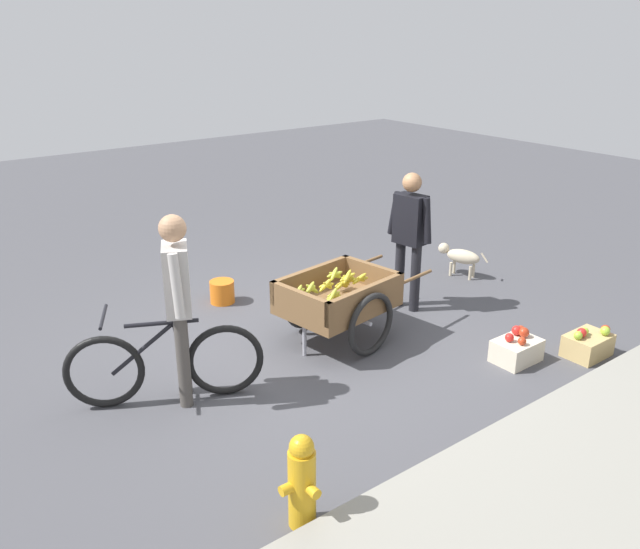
# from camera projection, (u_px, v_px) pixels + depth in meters

# --- Properties ---
(ground_plane) EXTENTS (24.00, 24.00, 0.00)m
(ground_plane) POSITION_uv_depth(u_px,v_px,m) (308.00, 346.00, 6.56)
(ground_plane) COLOR #47474C
(curb_strip) EXTENTS (12.00, 2.40, 0.12)m
(curb_strip) POSITION_uv_depth(u_px,v_px,m) (622.00, 532.00, 4.07)
(curb_strip) COLOR gray
(curb_strip) RESTS_ON ground
(fruit_cart) EXTENTS (1.74, 1.03, 0.74)m
(fruit_cart) POSITION_uv_depth(u_px,v_px,m) (338.00, 301.00, 6.53)
(fruit_cart) COLOR brown
(fruit_cart) RESTS_ON ground
(vendor_person) EXTENTS (0.25, 0.59, 1.56)m
(vendor_person) POSITION_uv_depth(u_px,v_px,m) (410.00, 230.00, 7.12)
(vendor_person) COLOR black
(vendor_person) RESTS_ON ground
(bicycle) EXTENTS (1.52, 0.79, 0.85)m
(bicycle) POSITION_uv_depth(u_px,v_px,m) (165.00, 364.00, 5.49)
(bicycle) COLOR black
(bicycle) RESTS_ON ground
(cyclist_person) EXTENTS (0.33, 0.50, 1.64)m
(cyclist_person) POSITION_uv_depth(u_px,v_px,m) (178.00, 293.00, 5.29)
(cyclist_person) COLOR #4C4742
(cyclist_person) RESTS_ON ground
(dog) EXTENTS (0.31, 0.65, 0.40)m
(dog) POSITION_uv_depth(u_px,v_px,m) (460.00, 256.00, 8.29)
(dog) COLOR beige
(dog) RESTS_ON ground
(fire_hydrant) EXTENTS (0.25, 0.25, 0.67)m
(fire_hydrant) POSITION_uv_depth(u_px,v_px,m) (302.00, 481.00, 4.11)
(fire_hydrant) COLOR gold
(fire_hydrant) RESTS_ON ground
(plastic_bucket) EXTENTS (0.28, 0.28, 0.26)m
(plastic_bucket) POSITION_uv_depth(u_px,v_px,m) (222.00, 292.00, 7.55)
(plastic_bucket) COLOR orange
(plastic_bucket) RESTS_ON ground
(apple_crate) EXTENTS (0.44, 0.32, 0.31)m
(apple_crate) POSITION_uv_depth(u_px,v_px,m) (588.00, 344.00, 6.33)
(apple_crate) COLOR tan
(apple_crate) RESTS_ON ground
(mixed_fruit_crate) EXTENTS (0.44, 0.32, 0.32)m
(mixed_fruit_crate) POSITION_uv_depth(u_px,v_px,m) (517.00, 349.00, 6.23)
(mixed_fruit_crate) COLOR beige
(mixed_fruit_crate) RESTS_ON ground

